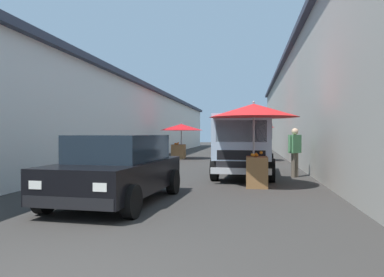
{
  "coord_description": "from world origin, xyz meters",
  "views": [
    {
      "loc": [
        -2.93,
        -1.86,
        1.48
      ],
      "look_at": [
        10.75,
        0.29,
        1.29
      ],
      "focal_mm": 33.83,
      "sensor_mm": 36.0,
      "label": 1
    }
  ],
  "objects_px": {
    "hatchback_car": "(118,168)",
    "vendor_by_crates": "(215,146)",
    "fruit_stall_far_right": "(254,121)",
    "vendor_in_shade": "(295,149)",
    "delivery_truck": "(244,147)",
    "fruit_stall_mid_lane": "(255,128)",
    "parked_scooter": "(106,173)",
    "fruit_stall_far_left": "(181,132)"
  },
  "relations": [
    {
      "from": "fruit_stall_far_left",
      "to": "vendor_by_crates",
      "type": "height_order",
      "value": "fruit_stall_far_left"
    },
    {
      "from": "fruit_stall_far_left",
      "to": "fruit_stall_mid_lane",
      "type": "relative_size",
      "value": 1.1
    },
    {
      "from": "vendor_by_crates",
      "to": "vendor_in_shade",
      "type": "xyz_separation_m",
      "value": [
        -1.75,
        -2.87,
        -0.02
      ]
    },
    {
      "from": "fruit_stall_far_left",
      "to": "fruit_stall_far_right",
      "type": "distance_m",
      "value": 11.35
    },
    {
      "from": "hatchback_car",
      "to": "delivery_truck",
      "type": "distance_m",
      "value": 5.25
    },
    {
      "from": "fruit_stall_far_right",
      "to": "delivery_truck",
      "type": "height_order",
      "value": "fruit_stall_far_right"
    },
    {
      "from": "vendor_by_crates",
      "to": "parked_scooter",
      "type": "height_order",
      "value": "vendor_by_crates"
    },
    {
      "from": "hatchback_car",
      "to": "parked_scooter",
      "type": "height_order",
      "value": "hatchback_car"
    },
    {
      "from": "vendor_by_crates",
      "to": "fruit_stall_mid_lane",
      "type": "bearing_deg",
      "value": -16.39
    },
    {
      "from": "delivery_truck",
      "to": "fruit_stall_far_right",
      "type": "bearing_deg",
      "value": -170.39
    },
    {
      "from": "delivery_truck",
      "to": "vendor_in_shade",
      "type": "relative_size",
      "value": 2.99
    },
    {
      "from": "fruit_stall_far_left",
      "to": "vendor_by_crates",
      "type": "bearing_deg",
      "value": -157.65
    },
    {
      "from": "fruit_stall_far_right",
      "to": "delivery_truck",
      "type": "distance_m",
      "value": 1.99
    },
    {
      "from": "fruit_stall_far_right",
      "to": "vendor_by_crates",
      "type": "height_order",
      "value": "fruit_stall_far_right"
    },
    {
      "from": "delivery_truck",
      "to": "parked_scooter",
      "type": "height_order",
      "value": "delivery_truck"
    },
    {
      "from": "fruit_stall_far_right",
      "to": "vendor_in_shade",
      "type": "distance_m",
      "value": 2.97
    },
    {
      "from": "fruit_stall_far_left",
      "to": "parked_scooter",
      "type": "distance_m",
      "value": 11.79
    },
    {
      "from": "delivery_truck",
      "to": "hatchback_car",
      "type": "bearing_deg",
      "value": 149.92
    },
    {
      "from": "hatchback_car",
      "to": "delivery_truck",
      "type": "height_order",
      "value": "delivery_truck"
    },
    {
      "from": "fruit_stall_far_left",
      "to": "vendor_by_crates",
      "type": "xyz_separation_m",
      "value": [
        -6.36,
        -2.62,
        -0.6
      ]
    },
    {
      "from": "fruit_stall_far_right",
      "to": "parked_scooter",
      "type": "xyz_separation_m",
      "value": [
        -1.15,
        3.87,
        -1.39
      ]
    },
    {
      "from": "hatchback_car",
      "to": "parked_scooter",
      "type": "bearing_deg",
      "value": 30.49
    },
    {
      "from": "delivery_truck",
      "to": "vendor_in_shade",
      "type": "xyz_separation_m",
      "value": [
        0.68,
        -1.7,
        -0.07
      ]
    },
    {
      "from": "vendor_by_crates",
      "to": "vendor_in_shade",
      "type": "bearing_deg",
      "value": -121.43
    },
    {
      "from": "fruit_stall_far_right",
      "to": "vendor_in_shade",
      "type": "relative_size",
      "value": 1.48
    },
    {
      "from": "fruit_stall_mid_lane",
      "to": "vendor_by_crates",
      "type": "xyz_separation_m",
      "value": [
        -5.54,
        1.63,
        -0.79
      ]
    },
    {
      "from": "fruit_stall_far_left",
      "to": "hatchback_car",
      "type": "bearing_deg",
      "value": -175.04
    },
    {
      "from": "delivery_truck",
      "to": "vendor_by_crates",
      "type": "bearing_deg",
      "value": 25.62
    },
    {
      "from": "hatchback_car",
      "to": "vendor_by_crates",
      "type": "relative_size",
      "value": 2.37
    },
    {
      "from": "parked_scooter",
      "to": "vendor_in_shade",
      "type": "bearing_deg",
      "value": -55.55
    },
    {
      "from": "fruit_stall_far_left",
      "to": "vendor_in_shade",
      "type": "distance_m",
      "value": 9.82
    },
    {
      "from": "fruit_stall_far_left",
      "to": "parked_scooter",
      "type": "relative_size",
      "value": 1.51
    },
    {
      "from": "fruit_stall_far_right",
      "to": "fruit_stall_far_left",
      "type": "bearing_deg",
      "value": 21.11
    },
    {
      "from": "delivery_truck",
      "to": "vendor_in_shade",
      "type": "bearing_deg",
      "value": -68.25
    },
    {
      "from": "fruit_stall_far_right",
      "to": "vendor_in_shade",
      "type": "xyz_separation_m",
      "value": [
        2.47,
        -1.4,
        -0.87
      ]
    },
    {
      "from": "fruit_stall_far_right",
      "to": "vendor_in_shade",
      "type": "bearing_deg",
      "value": -29.53
    },
    {
      "from": "hatchback_car",
      "to": "vendor_by_crates",
      "type": "bearing_deg",
      "value": -11.84
    },
    {
      "from": "vendor_in_shade",
      "to": "vendor_by_crates",
      "type": "bearing_deg",
      "value": 58.57
    },
    {
      "from": "fruit_stall_far_right",
      "to": "delivery_truck",
      "type": "bearing_deg",
      "value": 9.61
    },
    {
      "from": "fruit_stall_far_left",
      "to": "delivery_truck",
      "type": "relative_size",
      "value": 0.51
    },
    {
      "from": "parked_scooter",
      "to": "delivery_truck",
      "type": "bearing_deg",
      "value": -50.55
    },
    {
      "from": "vendor_by_crates",
      "to": "hatchback_car",
      "type": "bearing_deg",
      "value": 168.16
    }
  ]
}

